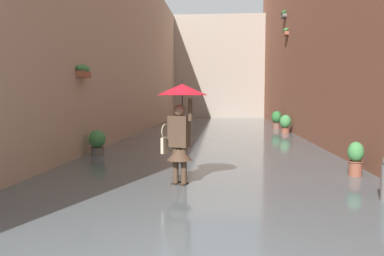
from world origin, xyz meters
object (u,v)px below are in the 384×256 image
object	(u,v)px
person_wading	(181,114)
potted_plant_far_left	(285,124)
potted_plant_mid_left	(356,159)
potted_plant_near_left	(277,119)
potted_plant_near_right	(97,142)

from	to	relation	value
person_wading	potted_plant_far_left	size ratio (longest dim) A/B	2.24
potted_plant_far_left	potted_plant_mid_left	distance (m)	9.95
person_wading	potted_plant_far_left	distance (m)	11.74
potted_plant_far_left	potted_plant_near_left	bearing A→B (deg)	-88.30
potted_plant_near_right	potted_plant_mid_left	xyz separation A→B (m)	(-6.64, 2.48, -0.00)
person_wading	potted_plant_near_left	size ratio (longest dim) A/B	2.04
potted_plant_mid_left	person_wading	bearing A→B (deg)	16.71
person_wading	potted_plant_near_left	bearing A→B (deg)	-105.37
potted_plant_near_left	potted_plant_mid_left	bearing A→B (deg)	89.98
potted_plant_near_left	potted_plant_far_left	world-z (taller)	potted_plant_near_left
potted_plant_near_right	potted_plant_mid_left	distance (m)	7.09
potted_plant_near_right	potted_plant_near_left	bearing A→B (deg)	-123.71
person_wading	potted_plant_mid_left	size ratio (longest dim) A/B	2.57
person_wading	potted_plant_near_right	world-z (taller)	person_wading
potted_plant_far_left	potted_plant_mid_left	size ratio (longest dim) A/B	1.15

